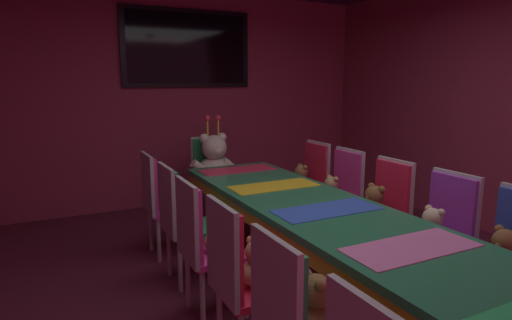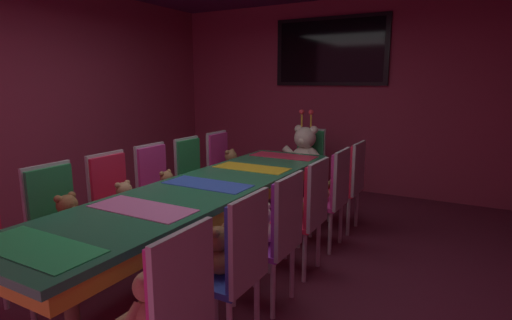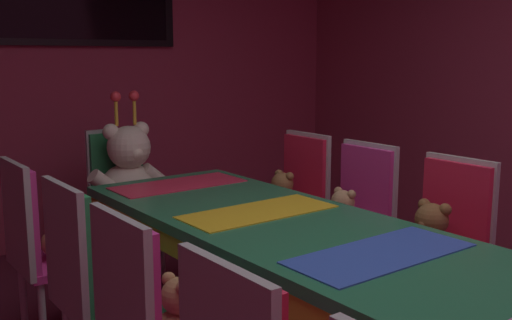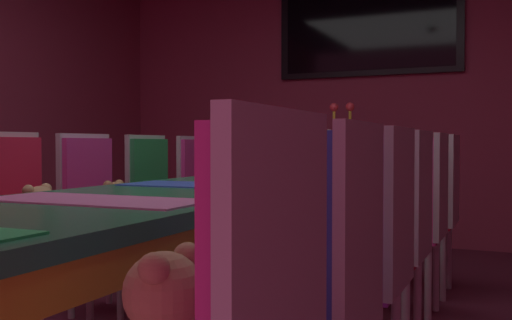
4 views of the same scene
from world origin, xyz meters
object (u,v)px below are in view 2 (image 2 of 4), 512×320
(teddy_left_1, at_px, (69,217))
(king_teddy_bear, at_px, (304,150))
(teddy_right_3, at_px, (293,203))
(teddy_right_5, at_px, (338,177))
(teddy_right_0, at_px, (148,303))
(teddy_right_2, at_px, (261,227))
(teddy_right_4, at_px, (319,189))
(chair_left_2, at_px, (114,196))
(chair_left_5, at_px, (222,162))
(wall_tv, at_px, (330,51))
(teddy_right_1, at_px, (218,253))
(chair_right_5, at_px, (351,178))
(chair_right_3, at_px, (309,206))
(banquet_table, at_px, (208,194))
(chair_right_2, at_px, (279,228))
(teddy_left_5, at_px, (231,163))
(chair_left_1, at_px, (56,214))
(teddy_left_3, at_px, (167,186))
(chair_left_4, at_px, (193,171))
(chair_right_0, at_px, (172,308))
(throne_chair, at_px, (309,157))
(teddy_left_2, at_px, (125,199))
(chair_right_4, at_px, (333,189))
(chair_right_1, at_px, (238,257))
(chair_left_3, at_px, (157,182))

(teddy_left_1, height_order, king_teddy_bear, king_teddy_bear)
(teddy_right_3, relative_size, teddy_right_5, 1.12)
(teddy_right_0, distance_m, teddy_right_2, 1.16)
(teddy_right_4, bearing_deg, chair_left_2, 37.86)
(teddy_right_4, xyz_separation_m, teddy_right_5, (0.01, 0.56, 0.01))
(chair_left_5, bearing_deg, wall_tv, 62.25)
(teddy_right_2, bearing_deg, teddy_right_1, 89.59)
(chair_left_2, relative_size, chair_left_5, 1.00)
(teddy_right_2, bearing_deg, chair_right_5, -94.96)
(chair_right_5, height_order, teddy_right_5, chair_right_5)
(chair_right_3, height_order, teddy_right_3, chair_right_3)
(banquet_table, relative_size, teddy_right_0, 11.83)
(banquet_table, height_order, chair_right_2, chair_right_2)
(banquet_table, xyz_separation_m, wall_tv, (0.00, 3.11, 1.39))
(teddy_left_1, relative_size, teddy_right_5, 1.08)
(teddy_left_5, bearing_deg, teddy_right_3, -41.10)
(king_teddy_bear, bearing_deg, chair_right_2, 18.47)
(teddy_right_2, relative_size, teddy_right_5, 1.00)
(teddy_right_4, bearing_deg, chair_left_1, 49.31)
(chair_right_2, bearing_deg, teddy_left_3, -21.10)
(teddy_left_1, bearing_deg, chair_left_1, 180.00)
(chair_left_4, bearing_deg, teddy_right_4, 1.16)
(chair_right_0, height_order, throne_chair, same)
(chair_right_0, xyz_separation_m, teddy_right_0, (-0.14, -0.00, -0.01))
(chair_right_0, distance_m, teddy_right_2, 1.17)
(teddy_left_5, relative_size, teddy_right_4, 1.12)
(teddy_left_1, relative_size, throne_chair, 0.34)
(teddy_left_3, relative_size, teddy_right_3, 0.83)
(teddy_right_0, relative_size, chair_right_3, 0.31)
(teddy_left_3, distance_m, chair_right_3, 1.54)
(chair_left_4, bearing_deg, teddy_left_1, -84.75)
(teddy_right_1, distance_m, wall_tv, 4.28)
(chair_left_2, relative_size, chair_right_0, 1.00)
(teddy_left_2, distance_m, chair_left_4, 1.16)
(teddy_left_1, bearing_deg, chair_right_4, 49.36)
(banquet_table, xyz_separation_m, teddy_right_0, (0.71, -1.47, -0.08))
(teddy_right_0, relative_size, chair_right_4, 0.31)
(teddy_left_3, xyz_separation_m, teddy_right_5, (1.41, 1.16, 0.01))
(chair_left_2, relative_size, teddy_right_1, 3.01)
(chair_right_2, xyz_separation_m, throne_chair, (-0.84, 2.67, 0.00))
(teddy_right_3, bearing_deg, chair_left_2, 20.66)
(teddy_left_2, xyz_separation_m, king_teddy_bear, (0.69, 2.49, 0.13))
(banquet_table, distance_m, chair_left_2, 0.89)
(chair_right_2, bearing_deg, teddy_right_5, -85.59)
(teddy_right_3, distance_m, teddy_right_4, 0.62)
(chair_right_1, bearing_deg, chair_right_0, 91.87)
(teddy_left_3, height_order, chair_right_3, chair_right_3)
(chair_right_1, xyz_separation_m, chair_right_2, (0.00, 0.54, 0.00))
(teddy_left_1, distance_m, chair_left_3, 1.17)
(teddy_left_1, bearing_deg, chair_right_3, 37.32)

